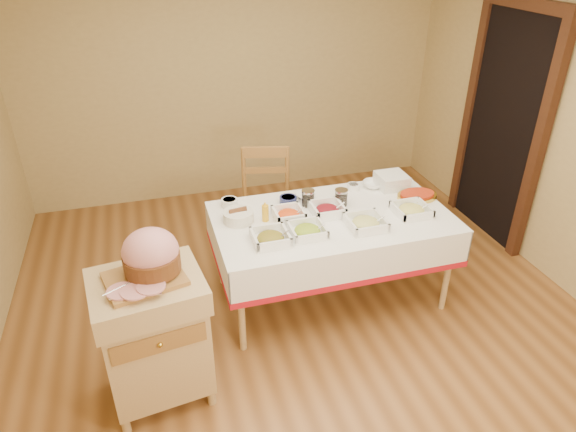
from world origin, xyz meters
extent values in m
plane|color=brown|center=(0.00, 0.00, 0.00)|extent=(5.00, 5.00, 0.00)
plane|color=tan|center=(0.00, 2.50, 1.30)|extent=(4.50, 0.00, 4.50)
cube|color=black|center=(2.21, 0.90, 1.05)|extent=(0.06, 0.90, 2.10)
cube|color=#3D2013|center=(2.19, 0.40, 1.05)|extent=(0.08, 0.10, 2.10)
cube|color=#3D2013|center=(2.19, 1.40, 1.05)|extent=(0.08, 0.10, 2.10)
cube|color=#3D2013|center=(2.19, 0.90, 2.15)|extent=(0.08, 1.10, 0.10)
cube|color=tan|center=(0.30, 0.30, 0.73)|extent=(1.80, 1.00, 0.04)
cylinder|color=tan|center=(-0.52, -0.12, 0.35)|extent=(0.05, 0.05, 0.71)
cylinder|color=tan|center=(-0.52, 0.72, 0.35)|extent=(0.05, 0.05, 0.71)
cylinder|color=tan|center=(1.12, -0.12, 0.35)|extent=(0.05, 0.05, 0.71)
cylinder|color=tan|center=(1.12, 0.72, 0.35)|extent=(0.05, 0.05, 0.71)
cube|color=white|center=(0.30, 0.30, 0.76)|extent=(1.82, 1.02, 0.01)
cube|color=tan|center=(-1.11, -0.37, 0.43)|extent=(0.66, 0.57, 0.65)
cube|color=tan|center=(-1.11, -0.37, 0.84)|extent=(0.71, 0.62, 0.16)
cube|color=olive|center=(-1.11, -0.62, 0.65)|extent=(0.54, 0.08, 0.13)
sphere|color=gold|center=(-1.11, -0.63, 0.65)|extent=(0.03, 0.03, 0.03)
cylinder|color=tan|center=(-1.38, -0.58, 0.05)|extent=(0.05, 0.05, 0.11)
cylinder|color=tan|center=(-1.38, -0.15, 0.05)|extent=(0.05, 0.05, 0.11)
cylinder|color=tan|center=(-0.84, -0.58, 0.05)|extent=(0.05, 0.05, 0.11)
cylinder|color=tan|center=(-0.84, -0.15, 0.05)|extent=(0.05, 0.05, 0.11)
cube|color=olive|center=(-0.05, 1.01, 0.51)|extent=(0.55, 0.53, 0.03)
cylinder|color=olive|center=(-0.29, 0.87, 0.24)|extent=(0.04, 0.04, 0.49)
cylinder|color=olive|center=(-0.19, 1.25, 0.24)|extent=(0.04, 0.04, 0.49)
cylinder|color=olive|center=(0.09, 0.77, 0.24)|extent=(0.04, 0.04, 0.49)
cylinder|color=olive|center=(0.19, 1.15, 0.24)|extent=(0.04, 0.04, 0.49)
cylinder|color=olive|center=(-0.19, 1.25, 0.75)|extent=(0.04, 0.04, 0.52)
cylinder|color=olive|center=(0.19, 1.15, 0.75)|extent=(0.04, 0.04, 0.52)
cube|color=olive|center=(0.00, 1.20, 0.97)|extent=(0.41, 0.13, 0.10)
cube|color=olive|center=(-1.11, -0.37, 0.93)|extent=(0.43, 0.35, 0.03)
ellipsoid|color=#CB8386|center=(-1.06, -0.32, 1.08)|extent=(0.32, 0.29, 0.28)
cylinder|color=#583014|center=(-1.06, -0.32, 1.01)|extent=(0.33, 0.33, 0.11)
cube|color=silver|center=(-1.17, -0.54, 0.95)|extent=(0.27, 0.12, 0.00)
cylinder|color=silver|center=(-1.20, -0.42, 0.95)|extent=(0.31, 0.09, 0.01)
cube|color=white|center=(-0.25, 0.07, 0.77)|extent=(0.25, 0.25, 0.02)
ellipsoid|color=red|center=(-0.25, 0.07, 0.79)|extent=(0.19, 0.19, 0.07)
cylinder|color=silver|center=(-0.19, 0.05, 0.80)|extent=(0.15, 0.01, 0.11)
cube|color=white|center=(0.03, 0.10, 0.77)|extent=(0.25, 0.25, 0.01)
ellipsoid|color=yellow|center=(0.03, 0.10, 0.79)|extent=(0.19, 0.19, 0.07)
cylinder|color=silver|center=(0.09, 0.07, 0.79)|extent=(0.14, 0.01, 0.10)
cube|color=white|center=(0.48, 0.07, 0.77)|extent=(0.27, 0.27, 0.02)
ellipsoid|color=#CFCF6E|center=(0.48, 0.07, 0.79)|extent=(0.20, 0.20, 0.07)
cylinder|color=silver|center=(0.54, 0.05, 0.80)|extent=(0.15, 0.01, 0.11)
cube|color=white|center=(0.90, 0.16, 0.77)|extent=(0.26, 0.26, 0.01)
ellipsoid|color=#D8D866|center=(0.90, 0.16, 0.79)|extent=(0.20, 0.20, 0.07)
cylinder|color=silver|center=(0.96, 0.14, 0.79)|extent=(0.13, 0.01, 0.10)
cube|color=white|center=(-0.03, 0.36, 0.77)|extent=(0.22, 0.22, 0.02)
ellipsoid|color=#E94811|center=(-0.03, 0.36, 0.79)|extent=(0.17, 0.17, 0.06)
cylinder|color=silver|center=(0.02, 0.34, 0.80)|extent=(0.15, 0.01, 0.11)
cube|color=white|center=(0.27, 0.35, 0.77)|extent=(0.24, 0.24, 0.02)
ellipsoid|color=maroon|center=(0.27, 0.35, 0.79)|extent=(0.18, 0.18, 0.06)
cylinder|color=silver|center=(0.33, 0.32, 0.80)|extent=(0.16, 0.01, 0.12)
cylinder|color=white|center=(-0.43, 0.69, 0.79)|extent=(0.13, 0.13, 0.06)
cylinder|color=black|center=(-0.43, 0.69, 0.81)|extent=(0.10, 0.10, 0.02)
cylinder|color=navy|center=(0.03, 0.59, 0.79)|extent=(0.14, 0.14, 0.06)
cylinder|color=maroon|center=(0.03, 0.59, 0.81)|extent=(0.11, 0.11, 0.02)
cylinder|color=white|center=(0.63, 0.68, 0.79)|extent=(0.10, 0.10, 0.05)
cylinder|color=#E94811|center=(0.63, 0.68, 0.80)|extent=(0.08, 0.08, 0.02)
imported|color=white|center=(0.19, 0.65, 0.78)|extent=(0.19, 0.19, 0.04)
imported|color=white|center=(0.81, 0.67, 0.79)|extent=(0.18, 0.18, 0.05)
cylinder|color=silver|center=(0.17, 0.52, 0.82)|extent=(0.10, 0.10, 0.12)
cylinder|color=silver|center=(0.17, 0.52, 0.89)|extent=(0.11, 0.11, 0.01)
cylinder|color=black|center=(0.17, 0.52, 0.80)|extent=(0.08, 0.08, 0.09)
cylinder|color=silver|center=(0.43, 0.45, 0.82)|extent=(0.10, 0.10, 0.12)
cylinder|color=silver|center=(0.43, 0.45, 0.89)|extent=(0.11, 0.11, 0.01)
cylinder|color=black|center=(0.43, 0.45, 0.80)|extent=(0.08, 0.08, 0.09)
cylinder|color=gold|center=(-0.21, 0.37, 0.82)|extent=(0.05, 0.05, 0.13)
cone|color=gold|center=(-0.21, 0.37, 0.91)|extent=(0.03, 0.03, 0.03)
cylinder|color=silver|center=(-0.41, 0.42, 0.80)|extent=(0.23, 0.23, 0.08)
cube|color=white|center=(0.96, 0.63, 0.77)|extent=(0.24, 0.24, 0.01)
cube|color=white|center=(0.96, 0.63, 0.78)|extent=(0.24, 0.24, 0.01)
cube|color=white|center=(0.96, 0.63, 0.80)|extent=(0.24, 0.24, 0.01)
cube|color=white|center=(0.96, 0.63, 0.81)|extent=(0.24, 0.24, 0.01)
cube|color=white|center=(0.96, 0.63, 0.83)|extent=(0.24, 0.24, 0.01)
cube|color=white|center=(0.96, 0.63, 0.84)|extent=(0.24, 0.24, 0.01)
cube|color=white|center=(0.96, 0.63, 0.86)|extent=(0.24, 0.24, 0.01)
cube|color=white|center=(0.96, 0.63, 0.87)|extent=(0.24, 0.24, 0.01)
ellipsoid|color=gold|center=(1.07, 0.39, 0.77)|extent=(0.34, 0.24, 0.03)
ellipsoid|color=#BA3314|center=(1.07, 0.39, 0.79)|extent=(0.29, 0.20, 0.03)
camera|label=1|loc=(-1.00, -2.90, 2.70)|focal=32.00mm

